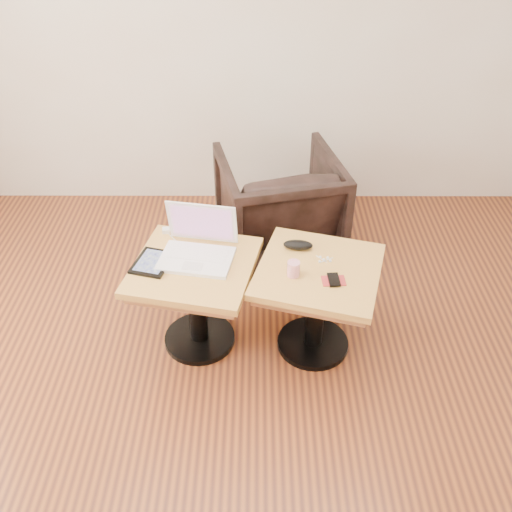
{
  "coord_description": "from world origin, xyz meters",
  "views": [
    {
      "loc": [
        0.04,
        -1.66,
        2.33
      ],
      "look_at": [
        0.03,
        0.65,
        0.6
      ],
      "focal_mm": 40.0,
      "sensor_mm": 36.0,
      "label": 1
    }
  ],
  "objects_px": {
    "side_table_right": "(317,289)",
    "laptop": "(198,247)",
    "striped_cup": "(293,269)",
    "side_table_left": "(195,284)",
    "armchair": "(279,205)"
  },
  "relations": [
    {
      "from": "side_table_right",
      "to": "laptop",
      "type": "xyz_separation_m",
      "value": [
        -0.62,
        0.11,
        0.19
      ]
    },
    {
      "from": "side_table_right",
      "to": "striped_cup",
      "type": "height_order",
      "value": "striped_cup"
    },
    {
      "from": "side_table_left",
      "to": "armchair",
      "type": "bearing_deg",
      "value": 74.61
    },
    {
      "from": "side_table_left",
      "to": "armchair",
      "type": "distance_m",
      "value": 1.02
    },
    {
      "from": "laptop",
      "to": "armchair",
      "type": "xyz_separation_m",
      "value": [
        0.45,
        0.83,
        -0.26
      ]
    },
    {
      "from": "side_table_right",
      "to": "armchair",
      "type": "bearing_deg",
      "value": 116.38
    },
    {
      "from": "side_table_left",
      "to": "armchair",
      "type": "xyz_separation_m",
      "value": [
        0.47,
        0.91,
        -0.07
      ]
    },
    {
      "from": "side_table_left",
      "to": "side_table_right",
      "type": "relative_size",
      "value": 0.96
    },
    {
      "from": "laptop",
      "to": "armchair",
      "type": "bearing_deg",
      "value": 71.79
    },
    {
      "from": "side_table_left",
      "to": "striped_cup",
      "type": "height_order",
      "value": "striped_cup"
    },
    {
      "from": "laptop",
      "to": "side_table_right",
      "type": "bearing_deg",
      "value": 0.12
    },
    {
      "from": "armchair",
      "to": "laptop",
      "type": "bearing_deg",
      "value": 48.68
    },
    {
      "from": "laptop",
      "to": "armchair",
      "type": "distance_m",
      "value": 0.98
    },
    {
      "from": "side_table_left",
      "to": "laptop",
      "type": "height_order",
      "value": "laptop"
    },
    {
      "from": "side_table_right",
      "to": "striped_cup",
      "type": "distance_m",
      "value": 0.23
    }
  ]
}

